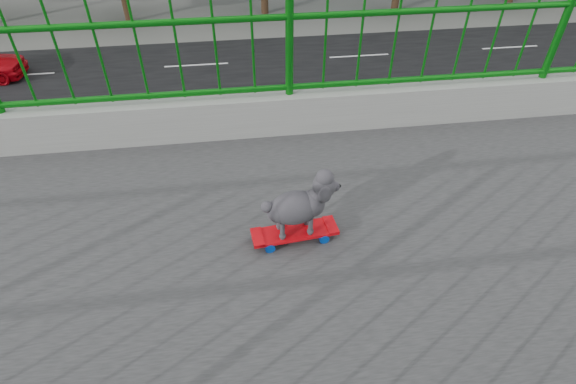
{
  "coord_description": "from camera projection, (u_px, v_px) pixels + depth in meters",
  "views": [
    {
      "loc": [
        1.53,
        1.58,
        8.81
      ],
      "look_at": [
        -0.85,
        1.91,
        6.82
      ],
      "focal_mm": 27.55,
      "sensor_mm": 36.0,
      "label": 1
    }
  ],
  "objects": [
    {
      "name": "road",
      "position": [
        193.0,
        131.0,
        16.53
      ],
      "size": [
        18.0,
        90.0,
        0.02
      ],
      "primitive_type": "cube",
      "color": "black",
      "rests_on": "ground"
    },
    {
      "name": "skateboard",
      "position": [
        295.0,
        233.0,
        2.48
      ],
      "size": [
        0.19,
        0.49,
        0.06
      ],
      "rotation": [
        0.0,
        0.0,
        0.09
      ],
      "color": "red",
      "rests_on": "footbridge"
    },
    {
      "name": "poodle",
      "position": [
        299.0,
        204.0,
        2.35
      ],
      "size": [
        0.2,
        0.43,
        0.36
      ],
      "rotation": [
        0.0,
        0.0,
        0.09
      ],
      "color": "#28252A",
      "rests_on": "skateboard"
    },
    {
      "name": "car_1",
      "position": [
        517.0,
        149.0,
        14.26
      ],
      "size": [
        1.63,
        4.68,
        1.54
      ],
      "primitive_type": "imported",
      "color": "black",
      "rests_on": "ground"
    }
  ]
}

